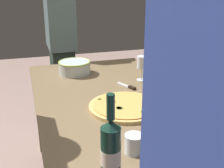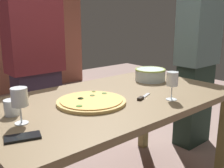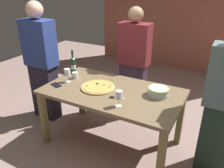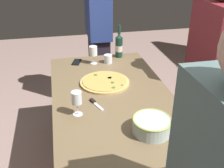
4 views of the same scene
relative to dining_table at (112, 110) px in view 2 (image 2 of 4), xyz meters
name	(u,v)px [view 2 (image 2 of 4)]	position (x,y,z in m)	size (l,w,h in m)	color
dining_table	(112,110)	(0.00, 0.00, 0.00)	(1.60, 0.90, 0.75)	brown
pizza	(91,101)	(-0.18, -0.02, 0.10)	(0.40, 0.40, 0.03)	tan
serving_bowl	(150,74)	(0.51, 0.13, 0.14)	(0.24, 0.24, 0.10)	silver
wine_glass_near_pizza	(20,99)	(-0.60, -0.05, 0.21)	(0.08, 0.08, 0.17)	white
wine_glass_by_bottle	(172,80)	(0.23, -0.28, 0.22)	(0.07, 0.07, 0.17)	white
cup_amber	(12,107)	(-0.60, 0.09, 0.13)	(0.08, 0.08, 0.08)	white
cell_phone	(23,137)	(-0.66, -0.21, 0.10)	(0.07, 0.14, 0.01)	black
pizza_knife	(143,97)	(0.12, -0.15, 0.10)	(0.17, 0.08, 0.02)	silver
person_host	(197,62)	(1.18, 0.14, 0.16)	(0.42, 0.24, 1.62)	#203129
person_guest_right	(36,70)	(-0.10, 0.87, 0.15)	(0.45, 0.24, 1.60)	#342637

